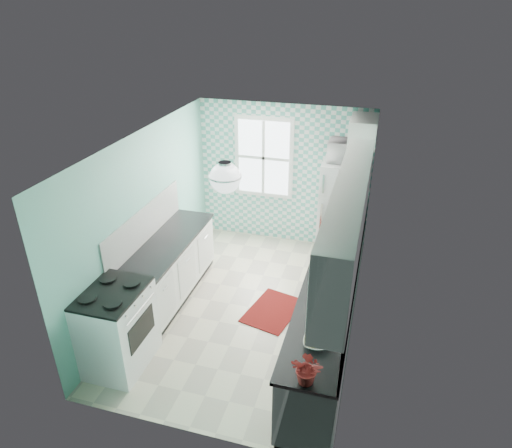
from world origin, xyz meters
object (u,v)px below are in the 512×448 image
(ceiling_light, at_px, (225,178))
(fruit_bowl, at_px, (316,343))
(stove, at_px, (116,327))
(fridge, at_px, (343,212))
(sink, at_px, (341,244))
(microwave, at_px, (349,151))
(potted_plant, at_px, (308,369))

(ceiling_light, relative_size, fruit_bowl, 1.33)
(ceiling_light, height_order, stove, ceiling_light)
(ceiling_light, height_order, fridge, ceiling_light)
(sink, relative_size, microwave, 0.87)
(stove, height_order, fruit_bowl, stove)
(fridge, relative_size, stove, 1.67)
(ceiling_light, relative_size, stove, 0.34)
(sink, distance_m, microwave, 1.56)
(fridge, bearing_deg, microwave, 54.95)
(fridge, bearing_deg, sink, -84.32)
(fridge, xyz_separation_m, microwave, (0.00, 0.00, 1.04))
(ceiling_light, height_order, microwave, ceiling_light)
(ceiling_light, height_order, potted_plant, ceiling_light)
(fridge, distance_m, potted_plant, 3.89)
(potted_plant, height_order, microwave, microwave)
(stove, bearing_deg, ceiling_light, 29.40)
(stove, bearing_deg, fridge, 54.60)
(ceiling_light, distance_m, potted_plant, 2.15)
(fridge, height_order, microwave, microwave)
(stove, bearing_deg, potted_plant, -14.57)
(ceiling_light, distance_m, sink, 2.30)
(fridge, xyz_separation_m, potted_plant, (0.09, -3.89, 0.23))
(sink, relative_size, fruit_bowl, 2.02)
(fruit_bowl, distance_m, potted_plant, 0.52)
(ceiling_light, xyz_separation_m, potted_plant, (1.20, -1.30, -1.22))
(stove, relative_size, fruit_bowl, 3.96)
(stove, distance_m, microwave, 4.23)
(ceiling_light, distance_m, fridge, 3.17)
(fruit_bowl, bearing_deg, sink, 89.89)
(fridge, height_order, stove, fridge)
(ceiling_light, relative_size, sink, 0.66)
(sink, xyz_separation_m, microwave, (-0.09, 1.21, 0.98))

